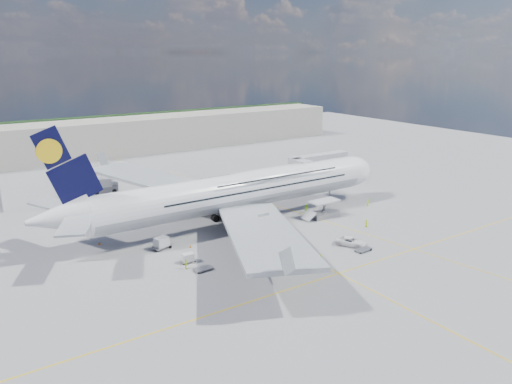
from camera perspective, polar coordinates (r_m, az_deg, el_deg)
ground at (r=96.04m, az=1.24°, el=-5.10°), size 300.00×300.00×0.00m
taxi_line_main at (r=96.04m, az=1.24°, el=-5.10°), size 0.25×220.00×0.01m
taxi_line_cross at (r=81.78m, az=9.42°, el=-9.16°), size 120.00×0.25×0.01m
taxi_line_diag at (r=111.52m, az=4.18°, el=-2.15°), size 14.16×99.06×0.01m
airliner at (r=101.98m, az=-1.85°, el=0.20°), size 77.26×79.15×23.71m
jet_bridge at (r=127.63m, az=6.83°, el=3.25°), size 18.80×12.10×8.50m
cargo_loader at (r=107.69m, az=7.70°, el=-2.21°), size 8.53×3.20×3.67m
terminal at (r=178.39m, az=-16.66°, el=5.96°), size 180.00×16.00×12.00m
tree_line at (r=234.23m, az=-10.62°, el=8.03°), size 160.00×6.00×8.00m
dolly_row_a at (r=82.02m, az=-6.07°, el=-8.69°), size 3.10×1.79×0.44m
dolly_row_b at (r=85.00m, az=-7.78°, el=-7.46°), size 2.59×1.42×1.62m
dolly_row_c at (r=87.80m, az=0.70°, el=-6.51°), size 2.73×1.53×1.70m
dolly_back at (r=91.41m, az=-10.75°, el=-5.72°), size 3.74×2.72×2.13m
dolly_nose_far at (r=91.06m, az=12.16°, el=-6.42°), size 3.31×2.07×0.46m
dolly_nose_near at (r=96.30m, az=1.19°, el=-4.83°), size 3.19×2.23×0.42m
baggage_tug at (r=97.58m, az=1.74°, el=-4.35°), size 2.40×1.15×1.49m
catering_truck_inner at (r=116.68m, az=-6.78°, el=-0.44°), size 7.14×3.88×4.03m
catering_truck_outer at (r=130.46m, az=-16.92°, el=0.66°), size 6.77×3.46×3.85m
service_van at (r=93.03m, az=10.81°, el=-5.59°), size 5.04×6.05×1.54m
crew_nose at (r=116.57m, az=12.68°, el=-1.22°), size 0.81×0.64×1.93m
crew_loader at (r=110.17m, az=5.80°, el=-1.89°), size 1.19×1.16×1.93m
crew_wing at (r=82.63m, az=-8.01°, el=-8.16°), size 0.59×1.08×1.75m
crew_van at (r=103.21m, az=12.52°, el=-3.50°), size 0.86×0.96×1.65m
crew_tug at (r=84.36m, az=7.38°, el=-7.67°), size 1.15×0.80×1.63m
cone_nose at (r=120.44m, az=9.01°, el=-0.82°), size 0.45×0.45×0.57m
cone_wing_left_inner at (r=106.71m, az=-9.92°, el=-3.02°), size 0.48×0.48×0.61m
cone_wing_left_outer at (r=113.77m, az=-15.22°, el=-2.18°), size 0.41×0.41×0.53m
cone_wing_right_inner at (r=91.48m, az=-7.49°, el=-6.14°), size 0.43×0.43×0.55m
cone_wing_right_outer at (r=86.19m, az=1.35°, el=-7.39°), size 0.48×0.48×0.61m
cone_tail at (r=96.24m, az=-17.46°, el=-5.62°), size 0.49×0.49×0.63m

